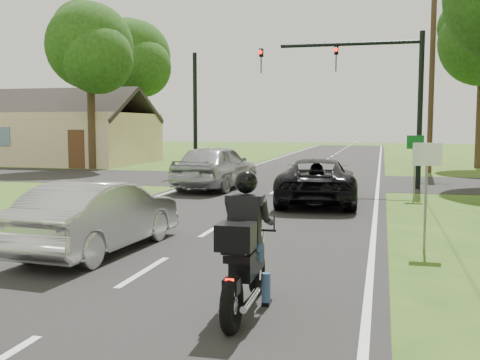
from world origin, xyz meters
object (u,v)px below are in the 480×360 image
(utility_pole_far, at_px, (432,74))
(sign_green, at_px, (415,151))
(dark_suv, at_px, (317,181))
(silver_suv, at_px, (216,166))
(motorcycle_rider, at_px, (245,257))
(sign_white, at_px, (427,170))
(traffic_signal, at_px, (371,82))
(silver_sedan, at_px, (99,216))

(utility_pole_far, relative_size, sign_green, 4.71)
(dark_suv, xyz_separation_m, silver_suv, (-4.23, 3.07, 0.15))
(motorcycle_rider, relative_size, sign_green, 1.04)
(dark_suv, relative_size, utility_pole_far, 0.51)
(silver_suv, xyz_separation_m, sign_green, (7.27, -1.18, 0.73))
(utility_pole_far, bearing_deg, sign_white, -94.51)
(traffic_signal, xyz_separation_m, sign_green, (1.56, -3.02, -2.54))
(dark_suv, height_order, sign_white, sign_white)
(dark_suv, relative_size, sign_white, 2.40)
(sign_white, bearing_deg, motorcycle_rider, -119.30)
(utility_pole_far, distance_m, sign_green, 11.63)
(motorcycle_rider, bearing_deg, traffic_signal, 84.45)
(motorcycle_rider, distance_m, dark_suv, 10.68)
(silver_sedan, distance_m, utility_pole_far, 22.56)
(silver_suv, bearing_deg, sign_white, 132.72)
(motorcycle_rider, height_order, utility_pole_far, utility_pole_far)
(dark_suv, height_order, traffic_signal, traffic_signal)
(traffic_signal, relative_size, sign_white, 3.00)
(silver_sedan, bearing_deg, silver_suv, -81.29)
(sign_white, height_order, sign_green, same)
(dark_suv, bearing_deg, silver_sedan, 61.86)
(dark_suv, xyz_separation_m, sign_white, (2.84, -6.11, 0.88))
(utility_pole_far, bearing_deg, motorcycle_rider, -99.77)
(silver_suv, xyz_separation_m, sign_white, (7.07, -9.18, 0.73))
(silver_suv, xyz_separation_m, traffic_signal, (5.70, 1.83, 3.26))
(sign_green, bearing_deg, traffic_signal, 117.38)
(utility_pole_far, bearing_deg, dark_suv, -108.57)
(motorcycle_rider, bearing_deg, utility_pole_far, 79.08)
(motorcycle_rider, xyz_separation_m, silver_suv, (-4.50, 13.75, 0.12))
(sign_white, bearing_deg, sign_green, 88.57)
(silver_sedan, xyz_separation_m, sign_white, (6.18, 1.73, 0.89))
(motorcycle_rider, xyz_separation_m, dark_suv, (-0.28, 10.67, -0.03))
(motorcycle_rider, bearing_deg, dark_suv, 90.33)
(sign_white, bearing_deg, utility_pole_far, 85.49)
(dark_suv, relative_size, silver_sedan, 1.21)
(motorcycle_rider, height_order, sign_green, sign_green)
(motorcycle_rider, distance_m, silver_sedan, 4.59)
(sign_green, bearing_deg, silver_suv, 170.75)
(silver_sedan, distance_m, sign_white, 6.48)
(silver_suv, distance_m, sign_green, 7.40)
(sign_white, distance_m, sign_green, 8.00)
(traffic_signal, distance_m, sign_white, 11.39)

